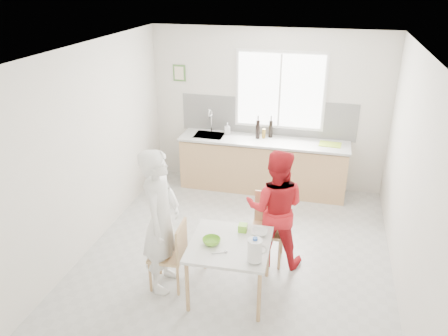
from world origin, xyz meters
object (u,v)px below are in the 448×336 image
object	(u,v)px
person_white	(161,221)
wine_bottle_b	(271,129)
chair_left	(173,252)
person_red	(275,208)
milk_jug	(255,250)
wine_bottle_a	(258,129)
dining_table	(230,249)
chair_far	(268,224)
bowl_white	(259,233)
bowl_green	(212,241)

from	to	relation	value
person_white	wine_bottle_b	distance (m)	3.09
chair_left	person_red	xyz separation A→B (m)	(1.09, 0.79, 0.31)
milk_jug	wine_bottle_a	xyz separation A→B (m)	(-0.53, 3.11, 0.24)
dining_table	person_red	distance (m)	0.88
dining_table	wine_bottle_b	xyz separation A→B (m)	(0.01, 2.94, 0.45)
chair_far	person_red	xyz separation A→B (m)	(0.09, -0.07, 0.28)
dining_table	milk_jug	xyz separation A→B (m)	(0.33, -0.27, 0.22)
chair_far	milk_jug	size ratio (longest dim) A/B	3.32
chair_far	dining_table	bearing A→B (deg)	-113.14
chair_left	bowl_white	xyz separation A→B (m)	(0.97, 0.29, 0.25)
person_red	bowl_green	distance (m)	1.02
person_white	wine_bottle_b	bearing A→B (deg)	-17.48
chair_left	person_red	world-z (taller)	person_red
milk_jug	dining_table	bearing A→B (deg)	139.17
person_white	bowl_white	xyz separation A→B (m)	(1.09, 0.29, -0.16)
person_white	chair_far	bearing A→B (deg)	-54.60
person_red	wine_bottle_a	world-z (taller)	person_red
bowl_green	milk_jug	world-z (taller)	milk_jug
milk_jug	person_white	bearing A→B (deg)	166.04
bowl_green	wine_bottle_a	size ratio (longest dim) A/B	0.64
chair_far	bowl_white	xyz separation A→B (m)	(-0.03, -0.57, 0.22)
chair_left	wine_bottle_b	size ratio (longest dim) A/B	2.86
milk_jug	wine_bottle_b	world-z (taller)	wine_bottle_b
bowl_white	wine_bottle_b	size ratio (longest dim) A/B	0.66
wine_bottle_b	person_white	bearing A→B (deg)	-105.31
chair_left	bowl_white	size ratio (longest dim) A/B	4.32
chair_left	wine_bottle_a	size ratio (longest dim) A/B	2.68
dining_table	wine_bottle_a	world-z (taller)	wine_bottle_a
chair_left	bowl_green	distance (m)	0.55
dining_table	milk_jug	bearing A→B (deg)	-38.67
bowl_white	chair_left	bearing A→B (deg)	-163.59
bowl_green	milk_jug	xyz separation A→B (m)	(0.53, -0.21, 0.12)
chair_far	person_white	distance (m)	1.46
person_red	wine_bottle_b	xyz separation A→B (m)	(-0.39, 2.18, 0.29)
person_red	chair_left	bearing A→B (deg)	33.61
dining_table	wine_bottle_b	world-z (taller)	wine_bottle_b
milk_jug	wine_bottle_b	distance (m)	3.23
chair_left	person_red	distance (m)	1.38
wine_bottle_a	bowl_green	bearing A→B (deg)	-90.11
wine_bottle_a	milk_jug	bearing A→B (deg)	-80.38
dining_table	chair_left	world-z (taller)	chair_left
dining_table	person_white	distance (m)	0.84
chair_left	bowl_green	xyz separation A→B (m)	(0.49, -0.03, 0.25)
person_red	wine_bottle_b	size ratio (longest dim) A/B	5.22
person_white	bowl_white	world-z (taller)	person_white
milk_jug	wine_bottle_b	bearing A→B (deg)	93.57
chair_left	person_white	world-z (taller)	person_white
chair_far	person_red	world-z (taller)	person_red
wine_bottle_b	bowl_white	bearing A→B (deg)	-84.07
chair_left	milk_jug	bearing A→B (deg)	74.48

